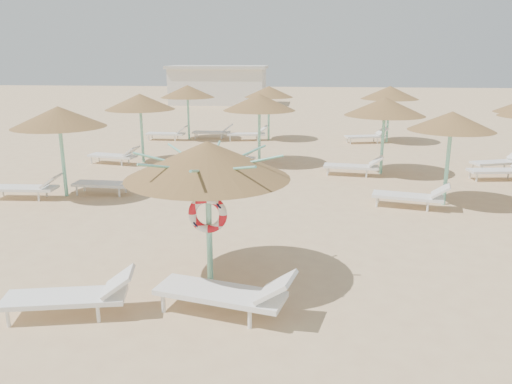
{
  "coord_description": "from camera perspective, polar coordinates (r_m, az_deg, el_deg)",
  "views": [
    {
      "loc": [
        1.42,
        -8.63,
        4.11
      ],
      "look_at": [
        0.46,
        1.55,
        1.3
      ],
      "focal_mm": 35.0,
      "sensor_mm": 36.0,
      "label": 1
    }
  ],
  "objects": [
    {
      "name": "service_hut",
      "position": [
        44.33,
        -4.34,
        12.13
      ],
      "size": [
        8.4,
        4.4,
        3.25
      ],
      "color": "silver",
      "rests_on": "ground"
    },
    {
      "name": "lounger_main_b",
      "position": [
        8.25,
        -3.13,
        -11.4
      ],
      "size": [
        2.39,
        1.21,
        0.83
      ],
      "rotation": [
        0.0,
        0.0,
        -0.24
      ],
      "color": "white",
      "rests_on": "ground"
    },
    {
      "name": "lounger_main_a",
      "position": [
        8.75,
        -20.12,
        -11.03
      ],
      "size": [
        2.16,
        1.02,
        0.76
      ],
      "rotation": [
        0.0,
        0.0,
        0.2
      ],
      "color": "white",
      "rests_on": "ground"
    },
    {
      "name": "main_palapa",
      "position": [
        8.89,
        -5.58,
        3.58
      ],
      "size": [
        2.97,
        2.97,
        2.66
      ],
      "color": "#80DEC1",
      "rests_on": "ground"
    },
    {
      "name": "ground",
      "position": [
        9.67,
        -3.64,
        -9.84
      ],
      "size": [
        120.0,
        120.0,
        0.0
      ],
      "primitive_type": "plane",
      "color": "#D9B784",
      "rests_on": "ground"
    },
    {
      "name": "palapa_field",
      "position": [
        19.08,
        8.29,
        9.77
      ],
      "size": [
        19.59,
        13.57,
        2.72
      ],
      "color": "#80DEC1",
      "rests_on": "ground"
    }
  ]
}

